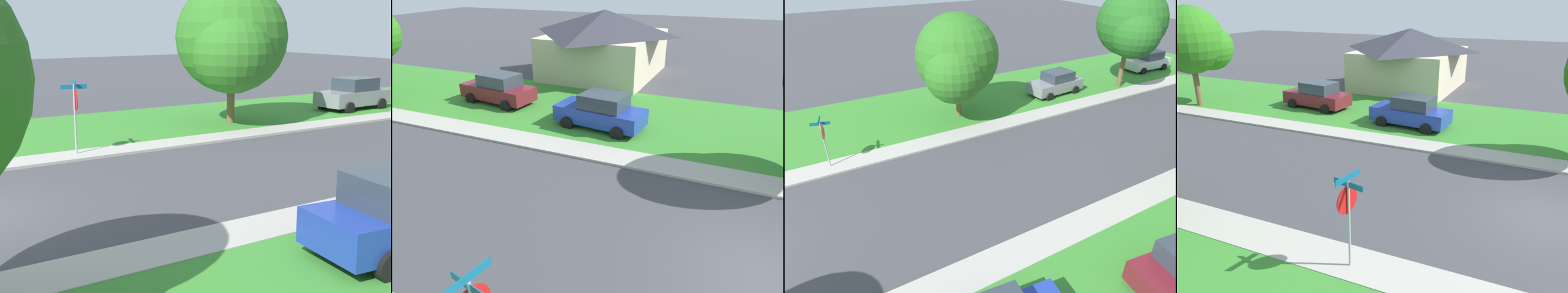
# 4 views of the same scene
# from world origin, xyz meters

# --- Properties ---
(ground_plane) EXTENTS (120.00, 120.00, 0.00)m
(ground_plane) POSITION_xyz_m (0.00, 0.00, 0.00)
(ground_plane) COLOR #424247
(sidewalk_east) EXTENTS (1.40, 56.00, 0.10)m
(sidewalk_east) POSITION_xyz_m (4.70, 12.00, 0.05)
(sidewalk_east) COLOR #ADA89E
(sidewalk_east) RESTS_ON ground
(lawn_east) EXTENTS (8.00, 56.00, 0.08)m
(lawn_east) POSITION_xyz_m (9.40, 12.00, 0.04)
(lawn_east) COLOR #38842D
(lawn_east) RESTS_ON ground
(stop_sign_far_corner) EXTENTS (0.90, 0.90, 2.77)m
(stop_sign_far_corner) POSITION_xyz_m (-4.81, 4.75, 1.89)
(stop_sign_far_corner) COLOR #9E9EA3
(stop_sign_far_corner) RESTS_ON ground
(car_maroon_near_corner) EXTENTS (2.46, 4.50, 1.76)m
(car_maroon_near_corner) POSITION_xyz_m (8.60, 13.94, 0.87)
(car_maroon_near_corner) COLOR maroon
(car_maroon_near_corner) RESTS_ON ground
(car_blue_far_down_street) EXTENTS (2.40, 4.47, 1.76)m
(car_blue_far_down_street) POSITION_xyz_m (7.40, 7.16, 0.87)
(car_blue_far_down_street) COLOR #1E389E
(car_blue_far_down_street) RESTS_ON ground
(tree_sidewalk_near) EXTENTS (4.55, 4.24, 6.42)m
(tree_sidewalk_near) POSITION_xyz_m (6.15, 21.33, 4.16)
(tree_sidewalk_near) COLOR brown
(tree_sidewalk_near) RESTS_ON ground
(house_right_setback) EXTENTS (9.17, 8.00, 4.60)m
(house_right_setback) POSITION_xyz_m (17.14, 10.61, 2.38)
(house_right_setback) COLOR beige
(house_right_setback) RESTS_ON ground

